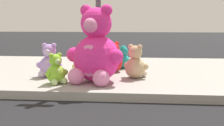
{
  "coord_description": "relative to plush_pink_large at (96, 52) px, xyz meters",
  "views": [
    {
      "loc": [
        1.81,
        -1.4,
        1.32
      ],
      "look_at": [
        1.35,
        3.6,
        0.55
      ],
      "focal_mm": 45.15,
      "sensor_mm": 36.0,
      "label": 1
    }
  ],
  "objects": [
    {
      "name": "plush_pink_large",
      "position": [
        0.0,
        0.0,
        0.0
      ],
      "size": [
        1.1,
        1.03,
        1.46
      ],
      "color": "#F22D93",
      "rests_on": "sidewalk"
    },
    {
      "name": "plush_red",
      "position": [
        0.23,
        1.12,
        -0.31
      ],
      "size": [
        0.49,
        0.49,
        0.69
      ],
      "color": "red",
      "rests_on": "sidewalk"
    },
    {
      "name": "plush_lavender",
      "position": [
        -1.04,
        0.45,
        -0.3
      ],
      "size": [
        0.54,
        0.47,
        0.7
      ],
      "color": "#B28CD8",
      "rests_on": "sidewalk"
    },
    {
      "name": "plush_tan",
      "position": [
        0.75,
        0.45,
        -0.31
      ],
      "size": [
        0.5,
        0.49,
        0.69
      ],
      "color": "tan",
      "rests_on": "sidewalk"
    },
    {
      "name": "plush_yellow",
      "position": [
        -0.52,
        1.33,
        -0.32
      ],
      "size": [
        0.47,
        0.47,
        0.66
      ],
      "color": "yellow",
      "rests_on": "sidewalk"
    },
    {
      "name": "plush_lime",
      "position": [
        -0.71,
        -0.21,
        -0.35
      ],
      "size": [
        0.4,
        0.41,
        0.57
      ],
      "color": "#8CD133",
      "rests_on": "sidewalk"
    },
    {
      "name": "sidewalk",
      "position": [
        -1.03,
        1.39,
        -0.66
      ],
      "size": [
        28.0,
        4.4,
        0.15
      ],
      "primitive_type": "cube",
      "color": "#9E9B93",
      "rests_on": "ground_plane"
    },
    {
      "name": "plush_teal",
      "position": [
        0.42,
        1.58,
        -0.36
      ],
      "size": [
        0.39,
        0.42,
        0.56
      ],
      "color": "teal",
      "rests_on": "sidewalk"
    }
  ]
}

